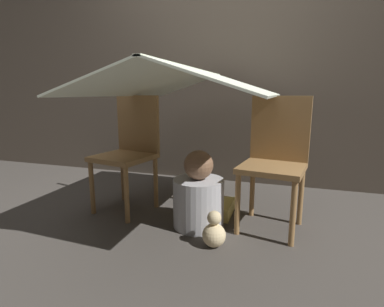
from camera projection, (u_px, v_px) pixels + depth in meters
name	position (u px, v px, depth m)	size (l,w,h in m)	color
ground_plane	(183.00, 230.00, 2.04)	(8.80, 8.80, 0.00)	#47423D
wall_back	(225.00, 59.00, 3.00)	(7.00, 0.05, 2.50)	#4C4238
chair_left	(130.00, 148.00, 2.37)	(0.48, 0.48, 0.90)	olive
chair_right	(275.00, 157.00, 2.03)	(0.46, 0.46, 0.90)	olive
sheet_canopy	(192.00, 82.00, 2.04)	(1.12, 1.57, 0.19)	silver
person_front	(198.00, 197.00, 2.07)	(0.35, 0.35, 0.54)	#B2B2B7
floor_cushion	(208.00, 207.00, 2.33)	(0.37, 0.30, 0.10)	#E5CC66
plush_toy	(214.00, 232.00, 1.81)	(0.14, 0.14, 0.23)	beige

